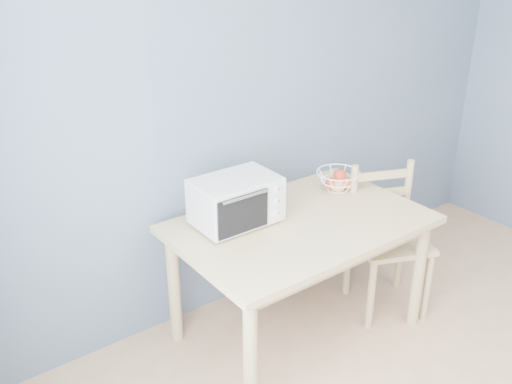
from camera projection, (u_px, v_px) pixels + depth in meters
dining_table at (300, 237)px, 3.20m from camera, size 1.40×0.90×0.75m
toaster_oven at (233, 201)px, 3.07m from camera, size 0.46×0.34×0.27m
fruit_basket at (338, 180)px, 3.50m from camera, size 0.36×0.36×0.14m
dining_chair at (386, 241)px, 3.55m from camera, size 0.56×0.56×0.92m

